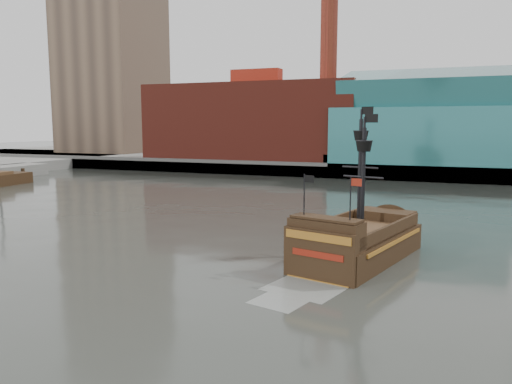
% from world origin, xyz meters
% --- Properties ---
extents(ground, '(400.00, 400.00, 0.00)m').
position_xyz_m(ground, '(0.00, 0.00, 0.00)').
color(ground, '#2B2D28').
rests_on(ground, ground).
extents(promenade_far, '(220.00, 60.00, 2.00)m').
position_xyz_m(promenade_far, '(0.00, 92.00, 1.00)').
color(promenade_far, slate).
rests_on(promenade_far, ground).
extents(seawall, '(220.00, 1.00, 2.60)m').
position_xyz_m(seawall, '(0.00, 62.50, 1.30)').
color(seawall, '#4C4C49').
rests_on(seawall, ground).
extents(skyline, '(149.00, 45.00, 62.00)m').
position_xyz_m(skyline, '(5.21, 84.56, 24.55)').
color(skyline, brown).
rests_on(skyline, promenade_far).
extents(pirate_ship, '(7.96, 15.54, 11.16)m').
position_xyz_m(pirate_ship, '(9.13, 11.34, 1.01)').
color(pirate_ship, black).
rests_on(pirate_ship, ground).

